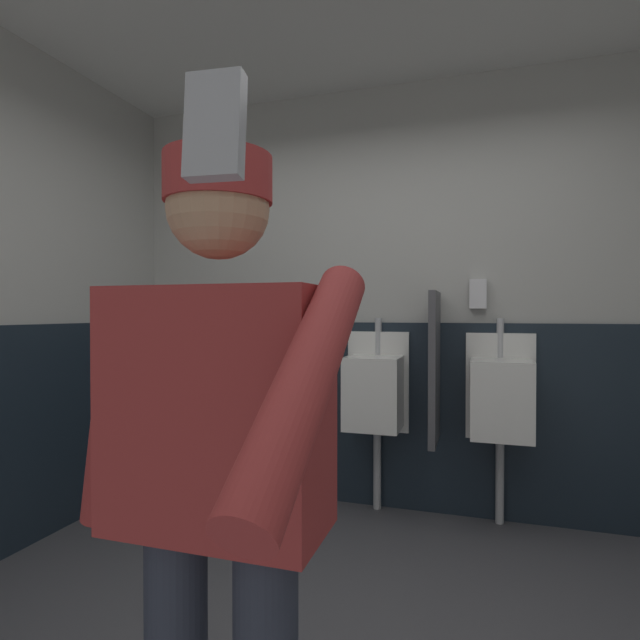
{
  "coord_description": "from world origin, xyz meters",
  "views": [
    {
      "loc": [
        0.45,
        -1.57,
        1.27
      ],
      "look_at": [
        -0.04,
        -0.01,
        1.25
      ],
      "focal_mm": 27.86,
      "sensor_mm": 36.0,
      "label": 1
    }
  ],
  "objects_px": {
    "person": "(217,460)",
    "soap_dispenser": "(478,294)",
    "urinal_middle": "(501,397)",
    "urinal_left": "(375,391)",
    "cell_phone": "(215,126)"
  },
  "relations": [
    {
      "from": "urinal_left",
      "to": "urinal_middle",
      "type": "xyz_separation_m",
      "value": [
        0.75,
        0.0,
        0.0
      ]
    },
    {
      "from": "urinal_left",
      "to": "person",
      "type": "bearing_deg",
      "value": -87.93
    },
    {
      "from": "urinal_middle",
      "to": "person",
      "type": "distance_m",
      "value": 2.24
    },
    {
      "from": "urinal_left",
      "to": "soap_dispenser",
      "type": "distance_m",
      "value": 0.88
    },
    {
      "from": "urinal_left",
      "to": "soap_dispenser",
      "type": "xyz_separation_m",
      "value": [
        0.62,
        0.12,
        0.61
      ]
    },
    {
      "from": "urinal_left",
      "to": "cell_phone",
      "type": "relative_size",
      "value": 11.27
    },
    {
      "from": "urinal_middle",
      "to": "soap_dispenser",
      "type": "xyz_separation_m",
      "value": [
        -0.13,
        0.12,
        0.61
      ]
    },
    {
      "from": "urinal_left",
      "to": "urinal_middle",
      "type": "height_order",
      "value": "same"
    },
    {
      "from": "person",
      "to": "soap_dispenser",
      "type": "distance_m",
      "value": 2.35
    },
    {
      "from": "soap_dispenser",
      "to": "person",
      "type": "bearing_deg",
      "value": -103.58
    },
    {
      "from": "cell_phone",
      "to": "soap_dispenser",
      "type": "height_order",
      "value": "cell_phone"
    },
    {
      "from": "person",
      "to": "soap_dispenser",
      "type": "bearing_deg",
      "value": 76.42
    },
    {
      "from": "cell_phone",
      "to": "soap_dispenser",
      "type": "bearing_deg",
      "value": 78.9
    },
    {
      "from": "urinal_left",
      "to": "cell_phone",
      "type": "bearing_deg",
      "value": -82.25
    },
    {
      "from": "urinal_middle",
      "to": "soap_dispenser",
      "type": "relative_size",
      "value": 6.89
    }
  ]
}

